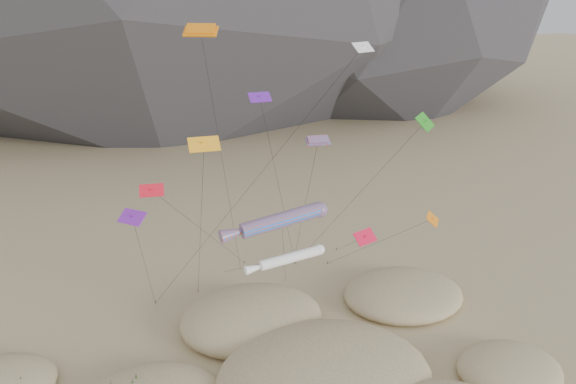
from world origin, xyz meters
name	(u,v)px	position (x,y,z in m)	size (l,w,h in m)	color
kite_stakes	(263,271)	(2.71, 24.23, 0.15)	(22.09, 5.76, 0.30)	#3F2D1E
rainbow_tube_kite	(278,221)	(0.04, 8.92, 13.09)	(9.42, 13.96, 14.10)	#E34F17
white_tube_kite	(287,259)	(1.38, 10.76, 8.65)	(7.27, 15.64, 9.37)	white
orange_parafoil	(201,34)	(-3.83, 17.53, 26.62)	(5.89, 9.22, 27.43)	orange
multi_parafoil	(318,143)	(5.59, 15.19, 17.27)	(2.85, 12.18, 17.91)	red
delta_kites	(304,166)	(2.81, 10.80, 16.75)	(27.76, 21.32, 26.05)	white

